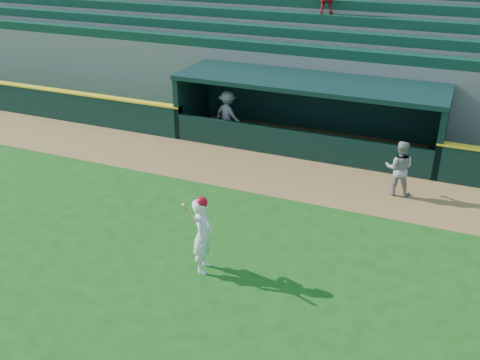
{
  "coord_description": "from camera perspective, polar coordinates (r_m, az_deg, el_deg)",
  "views": [
    {
      "loc": [
        4.92,
        -9.95,
        7.34
      ],
      "look_at": [
        0.0,
        1.6,
        1.3
      ],
      "focal_mm": 40.0,
      "sensor_mm": 36.0,
      "label": 1
    }
  ],
  "objects": [
    {
      "name": "ground",
      "position": [
        13.31,
        -2.72,
        -7.82
      ],
      "size": [
        120.0,
        120.0,
        0.0
      ],
      "primitive_type": "plane",
      "color": "#164E13",
      "rests_on": "ground"
    },
    {
      "name": "batter_at_plate",
      "position": [
        12.25,
        -4.0,
        -5.8
      ],
      "size": [
        0.59,
        0.86,
        1.93
      ],
      "color": "white",
      "rests_on": "ground"
    },
    {
      "name": "field_wall_left",
      "position": [
        24.75,
        -22.38,
        7.95
      ],
      "size": [
        15.5,
        0.3,
        1.2
      ],
      "primitive_type": "cube",
      "color": "black",
      "rests_on": "ground"
    },
    {
      "name": "dugout",
      "position": [
        19.55,
        7.44,
        7.66
      ],
      "size": [
        9.4,
        2.8,
        2.46
      ],
      "color": "#60615C",
      "rests_on": "ground"
    },
    {
      "name": "dugout_player_inside",
      "position": [
        20.17,
        -1.31,
        7.02
      ],
      "size": [
        1.3,
        0.99,
        1.77
      ],
      "primitive_type": "imported",
      "rotation": [
        0.0,
        0.0,
        2.81
      ],
      "color": "#ABABA6",
      "rests_on": "ground"
    },
    {
      "name": "stands",
      "position": [
        23.57,
        10.86,
        13.17
      ],
      "size": [
        34.5,
        6.3,
        7.49
      ],
      "color": "slate",
      "rests_on": "ground"
    },
    {
      "name": "dugout_player_front",
      "position": [
        16.38,
        16.62,
        1.21
      ],
      "size": [
        0.87,
        0.7,
        1.7
      ],
      "primitive_type": "imported",
      "rotation": [
        0.0,
        0.0,
        3.22
      ],
      "color": "gray",
      "rests_on": "ground"
    },
    {
      "name": "warning_track",
      "position": [
        17.28,
        4.29,
        0.5
      ],
      "size": [
        40.0,
        3.0,
        0.01
      ],
      "primitive_type": "cube",
      "color": "olive",
      "rests_on": "ground"
    },
    {
      "name": "wall_stripe_left",
      "position": [
        24.58,
        -22.63,
        9.34
      ],
      "size": [
        15.5,
        0.32,
        0.06
      ],
      "primitive_type": "cube",
      "color": "yellow",
      "rests_on": "field_wall_left"
    }
  ]
}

